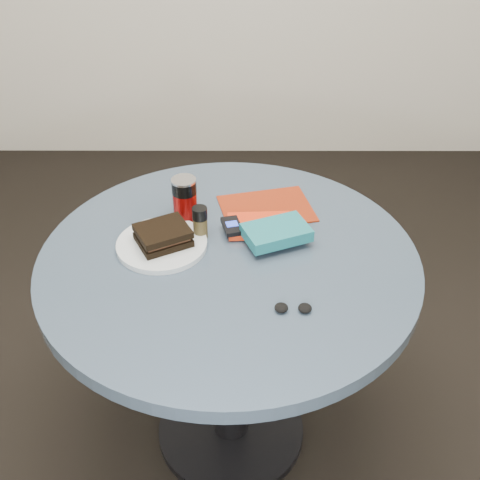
{
  "coord_description": "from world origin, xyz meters",
  "views": [
    {
      "loc": [
        0.03,
        -1.24,
        1.72
      ],
      "look_at": [
        0.03,
        0.0,
        0.8
      ],
      "focal_mm": 45.0,
      "sensor_mm": 36.0,
      "label": 1
    }
  ],
  "objects_px": {
    "table": "(229,302)",
    "magazine": "(266,209)",
    "plate": "(162,244)",
    "pepper_grinder": "(200,222)",
    "novel": "(276,232)",
    "red_book": "(260,226)",
    "headphones": "(293,308)",
    "sandwich": "(163,235)",
    "mp3_player": "(232,226)",
    "soda_can": "(185,199)"
  },
  "relations": [
    {
      "from": "magazine",
      "to": "mp3_player",
      "type": "distance_m",
      "value": 0.16
    },
    {
      "from": "sandwich",
      "to": "plate",
      "type": "bearing_deg",
      "value": 171.55
    },
    {
      "from": "sandwich",
      "to": "mp3_player",
      "type": "bearing_deg",
      "value": 18.5
    },
    {
      "from": "magazine",
      "to": "red_book",
      "type": "relative_size",
      "value": 1.47
    },
    {
      "from": "sandwich",
      "to": "headphones",
      "type": "xyz_separation_m",
      "value": [
        0.33,
        -0.25,
        -0.03
      ]
    },
    {
      "from": "plate",
      "to": "pepper_grinder",
      "type": "xyz_separation_m",
      "value": [
        0.1,
        0.05,
        0.04
      ]
    },
    {
      "from": "table",
      "to": "magazine",
      "type": "xyz_separation_m",
      "value": [
        0.11,
        0.22,
        0.17
      ]
    },
    {
      "from": "sandwich",
      "to": "red_book",
      "type": "distance_m",
      "value": 0.27
    },
    {
      "from": "pepper_grinder",
      "to": "red_book",
      "type": "xyz_separation_m",
      "value": [
        0.16,
        0.04,
        -0.04
      ]
    },
    {
      "from": "magazine",
      "to": "headphones",
      "type": "bearing_deg",
      "value": -96.98
    },
    {
      "from": "novel",
      "to": "soda_can",
      "type": "bearing_deg",
      "value": 132.82
    },
    {
      "from": "soda_can",
      "to": "pepper_grinder",
      "type": "xyz_separation_m",
      "value": [
        0.05,
        -0.09,
        -0.02
      ]
    },
    {
      "from": "table",
      "to": "headphones",
      "type": "xyz_separation_m",
      "value": [
        0.15,
        -0.21,
        0.17
      ]
    },
    {
      "from": "table",
      "to": "sandwich",
      "type": "distance_m",
      "value": 0.27
    },
    {
      "from": "table",
      "to": "mp3_player",
      "type": "distance_m",
      "value": 0.21
    },
    {
      "from": "mp3_player",
      "to": "pepper_grinder",
      "type": "bearing_deg",
      "value": -171.73
    },
    {
      "from": "pepper_grinder",
      "to": "novel",
      "type": "distance_m",
      "value": 0.21
    },
    {
      "from": "magazine",
      "to": "novel",
      "type": "height_order",
      "value": "novel"
    },
    {
      "from": "sandwich",
      "to": "magazine",
      "type": "relative_size",
      "value": 0.65
    },
    {
      "from": "sandwich",
      "to": "mp3_player",
      "type": "relative_size",
      "value": 1.84
    },
    {
      "from": "red_book",
      "to": "novel",
      "type": "height_order",
      "value": "novel"
    },
    {
      "from": "table",
      "to": "novel",
      "type": "height_order",
      "value": "novel"
    },
    {
      "from": "plate",
      "to": "mp3_player",
      "type": "distance_m",
      "value": 0.2
    },
    {
      "from": "sandwich",
      "to": "pepper_grinder",
      "type": "height_order",
      "value": "pepper_grinder"
    },
    {
      "from": "headphones",
      "to": "magazine",
      "type": "bearing_deg",
      "value": 96.31
    },
    {
      "from": "pepper_grinder",
      "to": "headphones",
      "type": "distance_m",
      "value": 0.38
    },
    {
      "from": "table",
      "to": "plate",
      "type": "xyz_separation_m",
      "value": [
        -0.18,
        0.04,
        0.17
      ]
    },
    {
      "from": "pepper_grinder",
      "to": "mp3_player",
      "type": "xyz_separation_m",
      "value": [
        0.09,
        0.01,
        -0.02
      ]
    },
    {
      "from": "plate",
      "to": "mp3_player",
      "type": "height_order",
      "value": "mp3_player"
    },
    {
      "from": "plate",
      "to": "red_book",
      "type": "bearing_deg",
      "value": 17.39
    },
    {
      "from": "novel",
      "to": "mp3_player",
      "type": "height_order",
      "value": "novel"
    },
    {
      "from": "plate",
      "to": "magazine",
      "type": "height_order",
      "value": "plate"
    },
    {
      "from": "magazine",
      "to": "red_book",
      "type": "bearing_deg",
      "value": -115.43
    },
    {
      "from": "red_book",
      "to": "headphones",
      "type": "relative_size",
      "value": 2.0
    },
    {
      "from": "soda_can",
      "to": "headphones",
      "type": "distance_m",
      "value": 0.48
    },
    {
      "from": "plate",
      "to": "sandwich",
      "type": "distance_m",
      "value": 0.03
    },
    {
      "from": "table",
      "to": "novel",
      "type": "distance_m",
      "value": 0.24
    },
    {
      "from": "red_book",
      "to": "plate",
      "type": "bearing_deg",
      "value": -165.61
    },
    {
      "from": "novel",
      "to": "mp3_player",
      "type": "relative_size",
      "value": 1.85
    },
    {
      "from": "table",
      "to": "novel",
      "type": "xyz_separation_m",
      "value": [
        0.13,
        0.05,
        0.2
      ]
    },
    {
      "from": "plate",
      "to": "magazine",
      "type": "bearing_deg",
      "value": 32.69
    },
    {
      "from": "headphones",
      "to": "sandwich",
      "type": "bearing_deg",
      "value": 142.88
    },
    {
      "from": "pepper_grinder",
      "to": "headphones",
      "type": "bearing_deg",
      "value": -51.91
    },
    {
      "from": "pepper_grinder",
      "to": "red_book",
      "type": "height_order",
      "value": "pepper_grinder"
    },
    {
      "from": "red_book",
      "to": "pepper_grinder",
      "type": "bearing_deg",
      "value": -170.73
    },
    {
      "from": "plate",
      "to": "novel",
      "type": "height_order",
      "value": "novel"
    },
    {
      "from": "magazine",
      "to": "novel",
      "type": "distance_m",
      "value": 0.17
    },
    {
      "from": "red_book",
      "to": "novel",
      "type": "bearing_deg",
      "value": -60.61
    },
    {
      "from": "pepper_grinder",
      "to": "novel",
      "type": "xyz_separation_m",
      "value": [
        0.2,
        -0.03,
        -0.01
      ]
    },
    {
      "from": "soda_can",
      "to": "headphones",
      "type": "bearing_deg",
      "value": -53.9
    }
  ]
}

